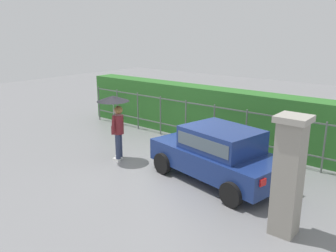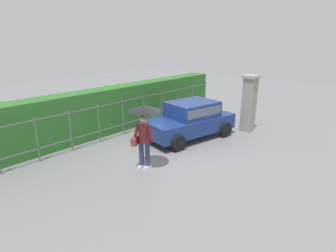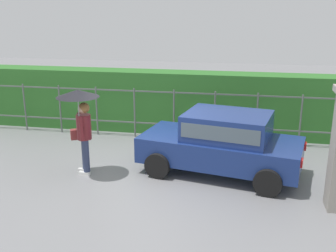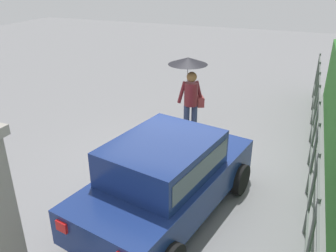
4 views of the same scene
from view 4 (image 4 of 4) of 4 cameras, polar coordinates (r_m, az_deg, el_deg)
ground_plane at (r=8.00m, az=1.46°, el=-5.63°), size 40.00×40.00×0.00m
car at (r=5.97m, az=-0.28°, el=-7.96°), size 3.95×2.42×1.48m
pedestrian at (r=8.66m, az=3.58°, el=7.40°), size 0.97×0.97×2.05m
fence_section at (r=7.01m, az=22.66°, el=-4.56°), size 12.03×0.05×1.50m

